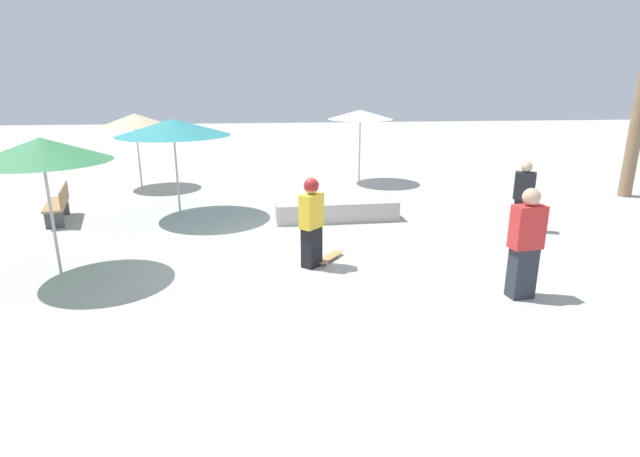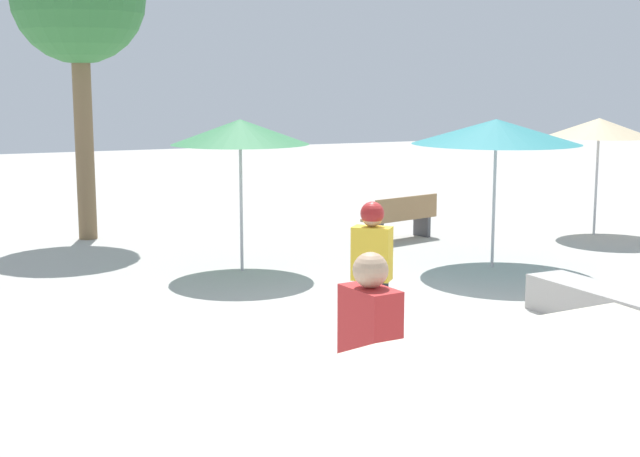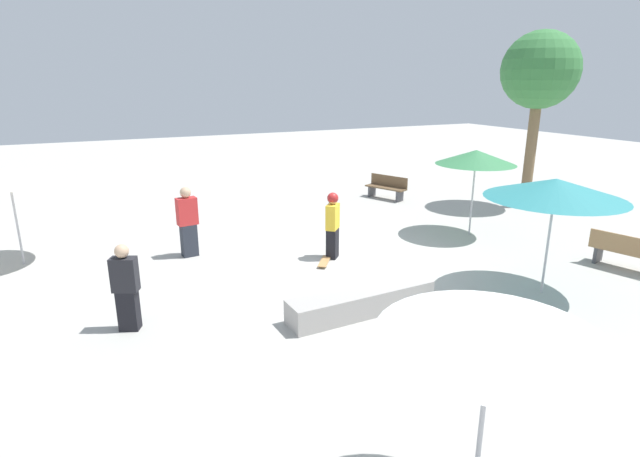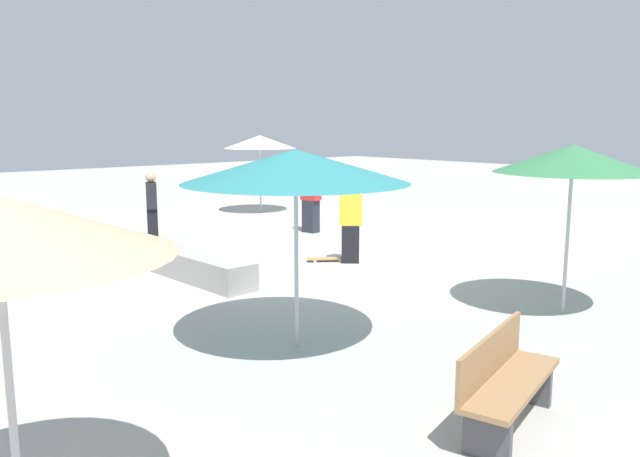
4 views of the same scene
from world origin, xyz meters
TOP-DOWN VIEW (x-y plane):
  - ground_plane at (0.00, 0.00)m, footprint 60.00×60.00m
  - skater_main at (0.66, 0.41)m, footprint 0.49×0.48m
  - skateboard at (0.37, 0.77)m, footprint 0.76×0.63m
  - concrete_ledge at (-2.33, 1.30)m, footprint 0.73×2.99m
  - bench_near at (-3.01, -5.37)m, footprint 1.66×0.83m
  - shade_umbrella_cream at (3.50, 7.31)m, footprint 2.20×2.20m
  - shade_umbrella_green at (0.69, -4.00)m, footprint 2.18×2.18m
  - shade_umbrella_teal at (-3.12, -2.55)m, footprint 2.70×2.70m
  - bystander_watching at (2.34, 3.58)m, footprint 0.33×0.51m
  - bystander_far at (-1.09, 5.33)m, footprint 0.40×0.49m

SIDE VIEW (x-z plane):
  - ground_plane at x=0.00m, z-range 0.00..0.00m
  - skateboard at x=0.37m, z-range 0.02..0.09m
  - concrete_ledge at x=-2.33m, z-range 0.00..0.47m
  - bench_near at x=-3.01m, z-range 0.00..0.85m
  - bystander_far at x=-1.09m, z-range 0.00..1.58m
  - bystander_watching at x=2.34m, z-range 0.00..1.76m
  - skater_main at x=0.66m, z-range 0.06..1.72m
  - shade_umbrella_cream at x=3.50m, z-range 0.98..3.34m
  - shade_umbrella_teal at x=-3.12m, z-range 1.00..3.41m
  - shade_umbrella_green at x=0.69m, z-range 1.01..3.43m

